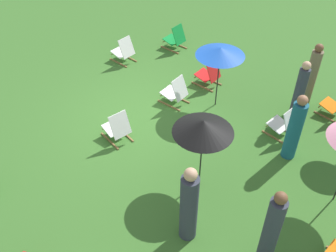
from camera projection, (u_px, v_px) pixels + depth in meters
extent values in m
plane|color=#386B28|center=(141.00, 116.00, 10.37)|extent=(40.00, 40.00, 0.00)
cube|color=olive|center=(128.00, 57.00, 12.61)|extent=(0.20, 0.75, 0.04)
cube|color=olive|center=(118.00, 63.00, 12.35)|extent=(0.20, 0.75, 0.04)
cube|color=white|center=(121.00, 52.00, 12.37)|extent=(0.56, 0.53, 0.13)
cube|color=white|center=(127.00, 47.00, 12.03)|extent=(0.52, 0.35, 0.57)
cylinder|color=olive|center=(116.00, 52.00, 12.51)|extent=(0.44, 0.12, 0.03)
cube|color=olive|center=(211.00, 80.00, 11.62)|extent=(0.22, 0.75, 0.04)
cube|color=olive|center=(202.00, 87.00, 11.36)|extent=(0.22, 0.75, 0.04)
cube|color=red|center=(204.00, 75.00, 11.38)|extent=(0.57, 0.54, 0.13)
cube|color=red|center=(214.00, 70.00, 11.05)|extent=(0.53, 0.36, 0.57)
cylinder|color=olive|center=(199.00, 75.00, 11.52)|extent=(0.43, 0.14, 0.03)
cube|color=olive|center=(178.00, 45.00, 13.22)|extent=(0.22, 0.75, 0.04)
cube|color=olive|center=(170.00, 50.00, 12.97)|extent=(0.22, 0.75, 0.04)
cube|color=#148C38|center=(172.00, 40.00, 12.98)|extent=(0.57, 0.54, 0.13)
cube|color=#148C38|center=(179.00, 35.00, 12.65)|extent=(0.53, 0.36, 0.57)
cylinder|color=olive|center=(167.00, 40.00, 13.12)|extent=(0.43, 0.13, 0.03)
cube|color=olive|center=(125.00, 133.00, 9.83)|extent=(0.08, 0.76, 0.04)
cube|color=olive|center=(110.00, 141.00, 9.62)|extent=(0.08, 0.76, 0.04)
cube|color=white|center=(114.00, 128.00, 9.62)|extent=(0.50, 0.46, 0.13)
cube|color=white|center=(120.00, 125.00, 9.26)|extent=(0.49, 0.27, 0.57)
cylinder|color=olive|center=(110.00, 126.00, 9.78)|extent=(0.44, 0.05, 0.03)
cube|color=olive|center=(285.00, 130.00, 9.93)|extent=(0.14, 0.76, 0.04)
cube|color=olive|center=(275.00, 138.00, 9.70)|extent=(0.14, 0.76, 0.04)
cube|color=white|center=(278.00, 124.00, 9.70)|extent=(0.53, 0.49, 0.13)
cube|color=white|center=(291.00, 121.00, 9.36)|extent=(0.51, 0.31, 0.57)
cylinder|color=olive|center=(271.00, 123.00, 9.86)|extent=(0.44, 0.09, 0.03)
cylinder|color=olive|center=(327.00, 251.00, 7.13)|extent=(0.44, 0.10, 0.03)
cube|color=olive|center=(335.00, 111.00, 10.52)|extent=(0.13, 0.76, 0.04)
cube|color=olive|center=(327.00, 118.00, 10.29)|extent=(0.13, 0.76, 0.04)
cube|color=orange|center=(330.00, 105.00, 10.29)|extent=(0.53, 0.49, 0.13)
cylinder|color=olive|center=(323.00, 104.00, 10.45)|extent=(0.44, 0.08, 0.03)
cube|color=olive|center=(178.00, 98.00, 10.96)|extent=(0.25, 0.74, 0.04)
cube|color=olive|center=(169.00, 105.00, 10.69)|extent=(0.25, 0.74, 0.04)
cube|color=white|center=(171.00, 93.00, 10.71)|extent=(0.58, 0.55, 0.13)
cube|color=white|center=(180.00, 88.00, 10.39)|extent=(0.53, 0.37, 0.57)
cylinder|color=olive|center=(165.00, 92.00, 10.85)|extent=(0.43, 0.15, 0.03)
cylinder|color=black|center=(201.00, 154.00, 8.06)|extent=(0.03, 0.03, 1.75)
cone|color=black|center=(203.00, 126.00, 7.57)|extent=(1.23, 1.23, 0.28)
cylinder|color=black|center=(218.00, 78.00, 10.19)|extent=(0.03, 0.03, 1.74)
cone|color=#194CB2|center=(220.00, 52.00, 9.67)|extent=(1.24, 1.24, 0.21)
cylinder|color=#333847|center=(271.00, 232.00, 6.72)|extent=(0.42, 0.42, 1.63)
sphere|color=brown|center=(281.00, 198.00, 6.12)|extent=(0.22, 0.22, 0.22)
cylinder|color=#333847|center=(189.00, 208.00, 7.12)|extent=(0.44, 0.44, 1.60)
sphere|color=tan|center=(191.00, 175.00, 6.52)|extent=(0.24, 0.24, 0.24)
cylinder|color=#72664C|center=(310.00, 80.00, 10.18)|extent=(0.32, 0.32, 1.68)
sphere|color=brown|center=(319.00, 48.00, 9.57)|extent=(0.21, 0.21, 0.21)
cylinder|color=#333847|center=(299.00, 95.00, 9.81)|extent=(0.34, 0.34, 1.52)
sphere|color=tan|center=(307.00, 66.00, 9.25)|extent=(0.21, 0.21, 0.21)
cylinder|color=#195972|center=(294.00, 131.00, 8.78)|extent=(0.41, 0.41, 1.51)
sphere|color=#936647|center=(303.00, 100.00, 8.22)|extent=(0.23, 0.23, 0.23)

